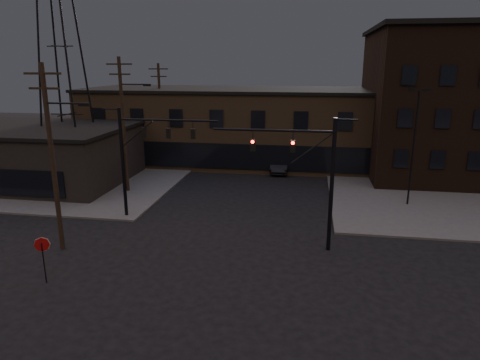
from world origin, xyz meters
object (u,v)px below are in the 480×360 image
(parked_car_lot_b, at_px, (448,174))
(car_crossing, at_px, (280,164))
(parked_car_lot_a, at_px, (416,174))
(traffic_signal_far, at_px, (139,151))
(stop_sign, at_px, (42,249))
(traffic_signal_near, at_px, (313,170))

(parked_car_lot_b, xyz_separation_m, car_crossing, (-16.06, 1.59, -0.03))
(parked_car_lot_a, bearing_deg, traffic_signal_far, 132.62)
(stop_sign, distance_m, parked_car_lot_a, 32.72)
(traffic_signal_near, bearing_deg, parked_car_lot_b, 53.46)
(stop_sign, xyz_separation_m, parked_car_lot_b, (26.25, 23.89, -1.00))
(traffic_signal_near, distance_m, parked_car_lot_a, 19.70)
(stop_sign, bearing_deg, parked_car_lot_b, 42.30)
(traffic_signal_far, height_order, car_crossing, traffic_signal_far)
(traffic_signal_far, distance_m, parked_car_lot_a, 25.83)
(traffic_signal_near, relative_size, parked_car_lot_a, 1.81)
(parked_car_lot_b, bearing_deg, traffic_signal_near, 152.33)
(traffic_signal_far, height_order, parked_car_lot_b, traffic_signal_far)
(traffic_signal_far, bearing_deg, parked_car_lot_a, 30.92)
(traffic_signal_near, xyz_separation_m, parked_car_lot_a, (9.80, 16.60, -4.03))
(traffic_signal_near, distance_m, car_crossing, 19.69)
(traffic_signal_near, xyz_separation_m, car_crossing, (-3.16, 18.99, -4.11))
(traffic_signal_far, height_order, parked_car_lot_a, traffic_signal_far)
(traffic_signal_far, bearing_deg, traffic_signal_near, -16.17)
(stop_sign, bearing_deg, car_crossing, 68.19)
(traffic_signal_far, bearing_deg, stop_sign, -97.32)
(traffic_signal_far, bearing_deg, parked_car_lot_b, 29.11)
(parked_car_lot_a, height_order, parked_car_lot_b, parked_car_lot_a)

